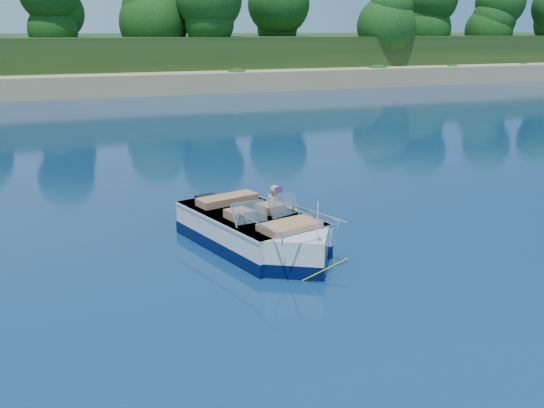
# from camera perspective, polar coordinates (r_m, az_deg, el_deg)

# --- Properties ---
(ground) EXTENTS (160.00, 160.00, 0.00)m
(ground) POSITION_cam_1_polar(r_m,az_deg,el_deg) (11.95, 5.84, -6.73)
(ground) COLOR #091742
(ground) RESTS_ON ground
(shoreline) EXTENTS (170.00, 59.00, 6.00)m
(shoreline) POSITION_cam_1_polar(r_m,az_deg,el_deg) (73.83, -17.51, 12.58)
(shoreline) COLOR tan
(shoreline) RESTS_ON ground
(treeline) EXTENTS (150.00, 7.12, 8.19)m
(treeline) POSITION_cam_1_polar(r_m,az_deg,el_deg) (51.07, -15.98, 16.58)
(treeline) COLOR black
(treeline) RESTS_ON ground
(motorboat) EXTENTS (2.67, 5.09, 1.73)m
(motorboat) POSITION_cam_1_polar(r_m,az_deg,el_deg) (13.16, -1.28, -2.90)
(motorboat) COLOR silver
(motorboat) RESTS_ON ground
(tow_tube) EXTENTS (1.23, 1.23, 0.33)m
(tow_tube) POSITION_cam_1_polar(r_m,az_deg,el_deg) (15.32, 0.48, -1.11)
(tow_tube) COLOR #FFB409
(tow_tube) RESTS_ON ground
(boy) EXTENTS (0.60, 0.79, 1.41)m
(boy) POSITION_cam_1_polar(r_m,az_deg,el_deg) (15.28, 0.04, -1.48)
(boy) COLOR tan
(boy) RESTS_ON ground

